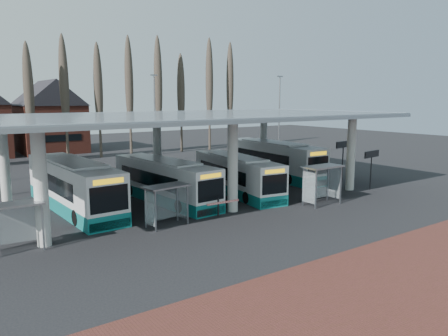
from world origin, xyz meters
TOP-DOWN VIEW (x-y plane):
  - ground at (0.00, 0.00)m, footprint 140.00×140.00m
  - brick_strip at (0.00, -12.00)m, footprint 70.00×10.00m
  - station_canopy at (0.00, 8.00)m, footprint 32.00×16.00m
  - poplar_row at (0.00, 33.00)m, footprint 45.10×1.10m
  - lamp_post_b at (6.00, 26.00)m, footprint 0.80×0.16m
  - lamp_post_c at (20.00, 20.00)m, footprint 0.80×0.16m
  - bus_0 at (-8.55, 9.09)m, footprint 3.06×12.29m
  - bus_1 at (-2.31, 7.84)m, footprint 3.19×11.25m
  - bus_2 at (3.63, 6.95)m, footprint 3.81×11.06m
  - bus_3 at (10.86, 10.81)m, footprint 3.40×12.42m
  - shelter_0 at (-13.25, 2.53)m, footprint 2.71×1.49m
  - shelter_1 at (-5.21, 2.12)m, footprint 2.78×1.63m
  - shelter_2 at (6.28, 0.49)m, footprint 3.02×1.54m
  - info_sign_0 at (13.51, 1.60)m, footprint 2.16×0.42m
  - info_sign_1 at (15.42, 6.12)m, footprint 2.38×0.52m
  - barrier at (-1.50, 1.60)m, footprint 2.37×0.67m

SIDE VIEW (x-z plane):
  - ground at x=0.00m, z-range 0.00..0.00m
  - brick_strip at x=0.00m, z-range 0.00..0.03m
  - barrier at x=-1.50m, z-range 0.33..1.51m
  - bus_2 at x=3.63m, z-range -0.09..2.93m
  - bus_1 at x=-2.31m, z-range -0.09..3.00m
  - bus_0 at x=-8.55m, z-range -0.10..3.29m
  - bus_3 at x=10.86m, z-range -0.10..3.31m
  - shelter_0 at x=-13.25m, z-range 0.55..2.99m
  - shelter_1 at x=-5.21m, z-range 0.56..3.01m
  - shelter_2 at x=6.28m, z-range 0.63..3.43m
  - info_sign_0 at x=13.51m, z-range 1.09..4.32m
  - info_sign_1 at x=15.42m, z-range 1.20..4.76m
  - lamp_post_b at x=6.00m, z-range 0.25..10.42m
  - lamp_post_c at x=20.00m, z-range 0.25..10.42m
  - station_canopy at x=0.00m, z-range 2.51..8.85m
  - poplar_row at x=0.00m, z-range 1.53..16.03m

